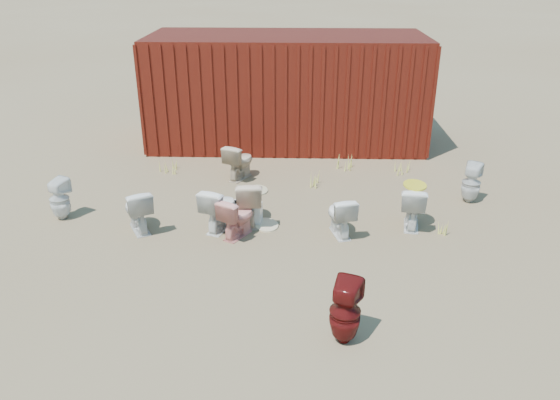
{
  "coord_description": "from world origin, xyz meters",
  "views": [
    {
      "loc": [
        0.25,
        -6.99,
        3.97
      ],
      "look_at": [
        0.0,
        0.6,
        0.55
      ],
      "focal_mm": 35.0,
      "sensor_mm": 36.0,
      "label": 1
    }
  ],
  "objects_px": {
    "toilet_front_a": "(138,210)",
    "toilet_front_pink": "(237,217)",
    "toilet_front_c": "(220,208)",
    "toilet_front_maroon": "(345,312)",
    "toilet_back_beige_left": "(250,201)",
    "toilet_back_yellowlid": "(413,206)",
    "toilet_front_e": "(340,215)",
    "toilet_back_e": "(471,183)",
    "shipping_container": "(287,90)",
    "toilet_back_beige_right": "(239,161)",
    "toilet_back_a": "(59,199)",
    "loose_tank": "(246,212)"
  },
  "relations": [
    {
      "from": "shipping_container",
      "to": "toilet_back_beige_right",
      "type": "height_order",
      "value": "shipping_container"
    },
    {
      "from": "toilet_front_c",
      "to": "toilet_front_pink",
      "type": "bearing_deg",
      "value": 163.39
    },
    {
      "from": "toilet_front_pink",
      "to": "toilet_back_beige_left",
      "type": "distance_m",
      "value": 0.5
    },
    {
      "from": "shipping_container",
      "to": "toilet_back_e",
      "type": "bearing_deg",
      "value": -45.42
    },
    {
      "from": "toilet_front_c",
      "to": "toilet_back_beige_right",
      "type": "height_order",
      "value": "toilet_front_c"
    },
    {
      "from": "toilet_front_a",
      "to": "toilet_back_beige_right",
      "type": "height_order",
      "value": "toilet_front_a"
    },
    {
      "from": "toilet_front_c",
      "to": "toilet_back_e",
      "type": "distance_m",
      "value": 4.39
    },
    {
      "from": "toilet_front_a",
      "to": "toilet_front_c",
      "type": "height_order",
      "value": "toilet_front_c"
    },
    {
      "from": "toilet_front_c",
      "to": "toilet_front_maroon",
      "type": "distance_m",
      "value": 3.22
    },
    {
      "from": "toilet_front_pink",
      "to": "shipping_container",
      "type": "bearing_deg",
      "value": -66.83
    },
    {
      "from": "toilet_front_a",
      "to": "toilet_front_e",
      "type": "xyz_separation_m",
      "value": [
        3.15,
        -0.04,
        -0.03
      ]
    },
    {
      "from": "toilet_front_a",
      "to": "toilet_front_pink",
      "type": "xyz_separation_m",
      "value": [
        1.57,
        -0.15,
        -0.03
      ]
    },
    {
      "from": "toilet_front_a",
      "to": "toilet_front_e",
      "type": "relative_size",
      "value": 1.08
    },
    {
      "from": "toilet_front_a",
      "to": "toilet_front_e",
      "type": "bearing_deg",
      "value": 150.59
    },
    {
      "from": "toilet_front_pink",
      "to": "toilet_back_e",
      "type": "distance_m",
      "value": 4.18
    },
    {
      "from": "toilet_back_beige_right",
      "to": "toilet_back_yellowlid",
      "type": "distance_m",
      "value": 3.54
    },
    {
      "from": "toilet_front_a",
      "to": "toilet_front_c",
      "type": "distance_m",
      "value": 1.28
    },
    {
      "from": "toilet_front_a",
      "to": "toilet_front_maroon",
      "type": "relative_size",
      "value": 0.9
    },
    {
      "from": "toilet_back_beige_right",
      "to": "toilet_back_beige_left",
      "type": "bearing_deg",
      "value": 127.16
    },
    {
      "from": "toilet_front_a",
      "to": "toilet_front_c",
      "type": "bearing_deg",
      "value": 155.24
    },
    {
      "from": "toilet_back_yellowlid",
      "to": "toilet_back_e",
      "type": "height_order",
      "value": "toilet_back_e"
    },
    {
      "from": "shipping_container",
      "to": "toilet_back_a",
      "type": "distance_m",
      "value": 5.62
    },
    {
      "from": "shipping_container",
      "to": "toilet_front_c",
      "type": "bearing_deg",
      "value": -101.87
    },
    {
      "from": "toilet_front_a",
      "to": "toilet_back_beige_right",
      "type": "distance_m",
      "value": 2.62
    },
    {
      "from": "toilet_back_yellowlid",
      "to": "loose_tank",
      "type": "relative_size",
      "value": 1.4
    },
    {
      "from": "toilet_front_pink",
      "to": "toilet_back_a",
      "type": "distance_m",
      "value": 2.99
    },
    {
      "from": "toilet_front_c",
      "to": "toilet_back_beige_right",
      "type": "bearing_deg",
      "value": -71.02
    },
    {
      "from": "shipping_container",
      "to": "toilet_front_e",
      "type": "distance_m",
      "value": 4.81
    },
    {
      "from": "shipping_container",
      "to": "toilet_back_e",
      "type": "distance_m",
      "value": 4.76
    },
    {
      "from": "toilet_front_c",
      "to": "loose_tank",
      "type": "xyz_separation_m",
      "value": [
        0.39,
        0.24,
        -0.18
      ]
    },
    {
      "from": "shipping_container",
      "to": "toilet_front_maroon",
      "type": "bearing_deg",
      "value": -83.64
    },
    {
      "from": "loose_tank",
      "to": "toilet_back_beige_right",
      "type": "bearing_deg",
      "value": 107.38
    },
    {
      "from": "toilet_back_a",
      "to": "toilet_back_beige_left",
      "type": "xyz_separation_m",
      "value": [
        3.11,
        -0.03,
        0.02
      ]
    },
    {
      "from": "toilet_front_a",
      "to": "toilet_back_e",
      "type": "bearing_deg",
      "value": 164.29
    },
    {
      "from": "toilet_back_beige_left",
      "to": "toilet_front_a",
      "type": "bearing_deg",
      "value": 8.04
    },
    {
      "from": "toilet_back_beige_left",
      "to": "toilet_back_yellowlid",
      "type": "xyz_separation_m",
      "value": [
        2.58,
        -0.06,
        -0.02
      ]
    },
    {
      "from": "toilet_back_yellowlid",
      "to": "toilet_back_e",
      "type": "relative_size",
      "value": 0.99
    },
    {
      "from": "toilet_back_beige_right",
      "to": "loose_tank",
      "type": "bearing_deg",
      "value": 125.28
    },
    {
      "from": "toilet_front_maroon",
      "to": "toilet_front_e",
      "type": "distance_m",
      "value": 2.58
    },
    {
      "from": "toilet_front_c",
      "to": "toilet_back_e",
      "type": "relative_size",
      "value": 1.02
    },
    {
      "from": "toilet_front_pink",
      "to": "toilet_front_maroon",
      "type": "xyz_separation_m",
      "value": [
        1.45,
        -2.47,
        0.07
      ]
    },
    {
      "from": "toilet_front_a",
      "to": "toilet_front_c",
      "type": "xyz_separation_m",
      "value": [
        1.27,
        0.09,
        0.01
      ]
    },
    {
      "from": "toilet_back_beige_right",
      "to": "shipping_container",
      "type": "bearing_deg",
      "value": -83.57
    },
    {
      "from": "toilet_front_c",
      "to": "loose_tank",
      "type": "relative_size",
      "value": 1.44
    },
    {
      "from": "toilet_front_c",
      "to": "toilet_back_e",
      "type": "height_order",
      "value": "toilet_front_c"
    },
    {
      "from": "toilet_front_maroon",
      "to": "toilet_front_e",
      "type": "relative_size",
      "value": 1.19
    },
    {
      "from": "toilet_front_a",
      "to": "toilet_back_a",
      "type": "relative_size",
      "value": 1.0
    },
    {
      "from": "toilet_back_yellowlid",
      "to": "loose_tank",
      "type": "bearing_deg",
      "value": 8.93
    },
    {
      "from": "shipping_container",
      "to": "toilet_back_beige_left",
      "type": "relative_size",
      "value": 8.05
    },
    {
      "from": "toilet_front_maroon",
      "to": "toilet_front_e",
      "type": "height_order",
      "value": "toilet_front_maroon"
    }
  ]
}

